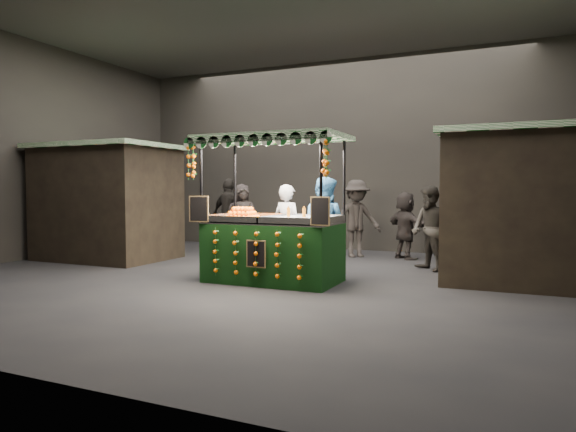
% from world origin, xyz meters
% --- Properties ---
extents(ground, '(12.00, 12.00, 0.00)m').
position_xyz_m(ground, '(0.00, 0.00, 0.00)').
color(ground, black).
rests_on(ground, ground).
extents(market_hall, '(12.10, 10.10, 5.05)m').
position_xyz_m(market_hall, '(0.00, 0.00, 3.38)').
color(market_hall, black).
rests_on(market_hall, ground).
extents(neighbour_stall_left, '(3.00, 2.20, 2.60)m').
position_xyz_m(neighbour_stall_left, '(-4.40, 1.00, 1.31)').
color(neighbour_stall_left, black).
rests_on(neighbour_stall_left, ground).
extents(neighbour_stall_right, '(3.00, 2.20, 2.60)m').
position_xyz_m(neighbour_stall_right, '(4.40, 1.50, 1.31)').
color(neighbour_stall_right, black).
rests_on(neighbour_stall_right, ground).
extents(juice_stall, '(2.59, 1.52, 2.51)m').
position_xyz_m(juice_stall, '(0.33, -0.13, 0.78)').
color(juice_stall, black).
rests_on(juice_stall, ground).
extents(vendor_grey, '(0.69, 0.54, 1.69)m').
position_xyz_m(vendor_grey, '(0.15, 0.88, 0.84)').
color(vendor_grey, gray).
rests_on(vendor_grey, ground).
extents(vendor_blue, '(1.03, 0.89, 1.82)m').
position_xyz_m(vendor_blue, '(0.95, 0.75, 0.91)').
color(vendor_blue, '#2B5C8B').
rests_on(vendor_blue, ground).
extents(shopper_0, '(0.69, 0.57, 1.64)m').
position_xyz_m(shopper_0, '(-1.61, 2.35, 0.82)').
color(shopper_0, black).
rests_on(shopper_0, ground).
extents(shopper_1, '(1.01, 1.02, 1.66)m').
position_xyz_m(shopper_1, '(2.61, 2.20, 0.83)').
color(shopper_1, '#292622').
rests_on(shopper_1, ground).
extents(shopper_2, '(1.17, 0.69, 1.87)m').
position_xyz_m(shopper_2, '(-2.68, 3.52, 0.93)').
color(shopper_2, black).
rests_on(shopper_2, ground).
extents(shopper_3, '(1.35, 1.23, 1.82)m').
position_xyz_m(shopper_3, '(0.72, 3.60, 0.91)').
color(shopper_3, black).
rests_on(shopper_3, ground).
extents(shopper_4, '(0.99, 0.82, 1.73)m').
position_xyz_m(shopper_4, '(-2.21, 3.33, 0.87)').
color(shopper_4, '#2D2625').
rests_on(shopper_4, ground).
extents(shopper_5, '(1.37, 1.28, 1.54)m').
position_xyz_m(shopper_5, '(1.84, 3.72, 0.77)').
color(shopper_5, '#2A2422').
rests_on(shopper_5, ground).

